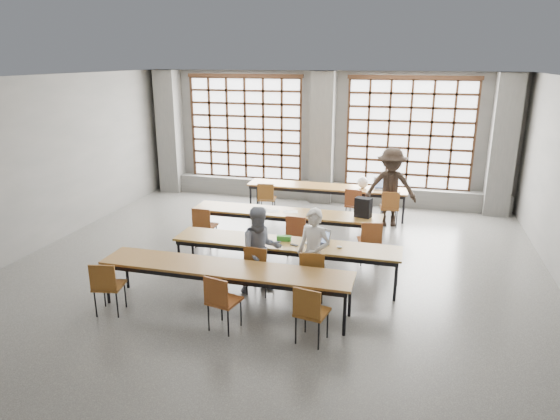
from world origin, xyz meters
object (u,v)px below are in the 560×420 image
object	(u,v)px
desk_row_a	(326,189)
chair_near_mid	(221,298)
chair_mid_right	(370,238)
red_pouch	(109,283)
chair_back_right	(390,205)
chair_near_right	(310,309)
chair_front_left	(258,265)
chair_near_left	(107,283)
student_female	(261,250)
laptop_front	(319,240)
chair_front_right	(312,270)
student_male	(314,254)
phone	(294,245)
chair_mid_left	(204,223)
green_box	(284,238)
mouse	(339,247)
backpack	(363,207)
student_back	(391,187)
desk_row_c	(286,246)
desk_row_b	(286,214)
chair_back_left	(266,196)
chair_mid_centre	(297,231)
laptop_back	(381,186)
desk_row_d	(225,271)
plastic_bag	(363,182)
chair_back_mid	(354,202)

from	to	relation	value
desk_row_a	chair_near_mid	world-z (taller)	chair_near_mid
chair_mid_right	red_pouch	distance (m)	4.76
desk_row_a	chair_mid_right	bearing A→B (deg)	-65.27
chair_back_right	chair_near_right	size ratio (longest dim) A/B	1.00
chair_front_left	chair_near_left	world-z (taller)	same
student_female	desk_row_a	bearing A→B (deg)	56.99
chair_mid_right	chair_near_right	bearing A→B (deg)	-99.99
chair_near_left	laptop_front	xyz separation A→B (m)	(2.91, 2.00, 0.25)
chair_front_right	student_female	xyz separation A→B (m)	(-0.91, 0.13, 0.21)
chair_near_left	student_male	distance (m)	3.26
chair_near_mid	chair_near_left	bearing A→B (deg)	-179.99
chair_front_right	chair_near_left	distance (m)	3.20
laptop_front	phone	size ratio (longest dim) A/B	3.50
laptop_front	chair_mid_left	bearing A→B (deg)	158.38
chair_mid_right	chair_near_left	size ratio (longest dim) A/B	1.00
chair_mid_right	green_box	bearing A→B (deg)	-143.15
phone	student_male	bearing A→B (deg)	-43.60
chair_front_right	chair_mid_right	bearing A→B (deg)	66.71
mouse	backpack	bearing A→B (deg)	83.71
chair_near_left	student_back	bearing A→B (deg)	54.58
desk_row_c	chair_near_mid	distance (m)	1.96
desk_row_b	green_box	xyz separation A→B (m)	(0.40, -1.69, 0.11)
chair_mid_right	red_pouch	bearing A→B (deg)	-141.42
green_box	chair_mid_right	bearing A→B (deg)	36.85
chair_back_right	student_male	world-z (taller)	student_male
chair_back_left	chair_near_mid	xyz separation A→B (m)	(0.93, -5.40, 0.00)
desk_row_a	student_back	world-z (taller)	student_back
chair_mid_centre	backpack	distance (m)	1.44
desk_row_b	laptop_back	size ratio (longest dim) A/B	9.85
chair_mid_left	laptop_back	size ratio (longest dim) A/B	2.17
chair_near_right	laptop_back	bearing A→B (deg)	85.32
chair_mid_right	student_male	distance (m)	1.83
desk_row_d	chair_back_left	bearing A→B (deg)	98.85
chair_mid_centre	chair_mid_right	bearing A→B (deg)	0.10
desk_row_a	plastic_bag	size ratio (longest dim) A/B	13.99
desk_row_b	chair_front_right	size ratio (longest dim) A/B	4.55
desk_row_c	chair_back_left	bearing A→B (deg)	111.68
chair_back_mid	chair_back_right	distance (m)	0.82
backpack	chair_back_right	bearing A→B (deg)	90.25
green_box	backpack	size ratio (longest dim) A/B	0.62
chair_front_right	green_box	bearing A→B (deg)	132.92
desk_row_c	green_box	bearing A→B (deg)	122.01
desk_row_d	red_pouch	world-z (taller)	desk_row_d
desk_row_a	red_pouch	distance (m)	6.40
chair_near_right	laptop_back	distance (m)	6.16
chair_back_mid	green_box	xyz separation A→B (m)	(-0.84, -3.42, 0.24)
chair_front_right	chair_near_left	size ratio (longest dim) A/B	1.00
chair_back_mid	plastic_bag	distance (m)	0.77
chair_back_left	green_box	bearing A→B (deg)	-68.59
phone	red_pouch	xyz separation A→B (m)	(-2.53, -1.72, -0.24)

